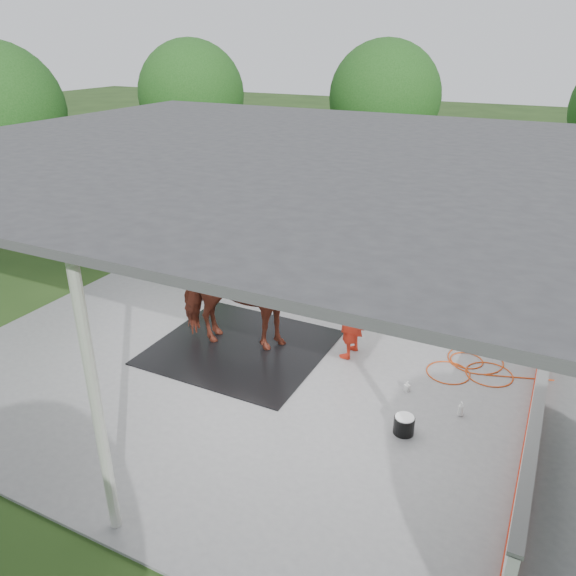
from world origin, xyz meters
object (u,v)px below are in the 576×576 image
at_px(dasher_board, 538,393).
at_px(wash_bucket, 404,425).
at_px(handler, 351,309).
at_px(horse, 239,298).

distance_m(dasher_board, wash_bucket, 2.23).
relative_size(handler, wash_bucket, 6.09).
xyz_separation_m(dasher_board, wash_bucket, (-1.80, -1.25, -0.39)).
height_order(handler, wash_bucket, handler).
distance_m(dasher_board, handler, 3.53).
bearing_deg(dasher_board, horse, -178.94).
height_order(dasher_board, horse, horse).
bearing_deg(wash_bucket, horse, 162.74).
height_order(dasher_board, handler, handler).
bearing_deg(handler, wash_bucket, 41.29).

